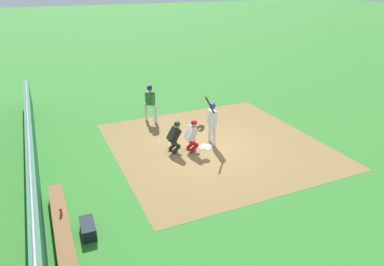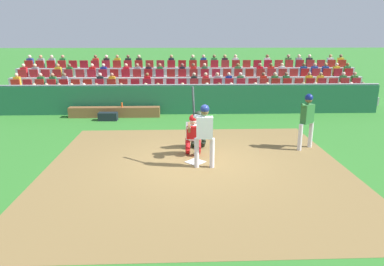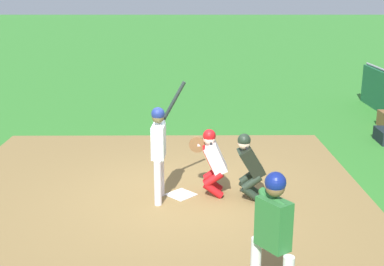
# 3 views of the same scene
# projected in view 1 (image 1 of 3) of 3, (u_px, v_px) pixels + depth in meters

# --- Properties ---
(ground_plane) EXTENTS (160.00, 160.00, 0.00)m
(ground_plane) POSITION_uv_depth(u_px,v_px,m) (205.00, 147.00, 14.19)
(ground_plane) COLOR #2E7328
(infield_dirt_patch) EXTENTS (8.18, 8.07, 0.01)m
(infield_dirt_patch) POSITION_uv_depth(u_px,v_px,m) (217.00, 145.00, 14.38)
(infield_dirt_patch) COLOR olive
(infield_dirt_patch) RESTS_ON ground_plane
(home_plate_marker) EXTENTS (0.62, 0.62, 0.02)m
(home_plate_marker) POSITION_uv_depth(u_px,v_px,m) (205.00, 147.00, 14.19)
(home_plate_marker) COLOR white
(home_plate_marker) RESTS_ON infield_dirt_patch
(batter_at_plate) EXTENTS (0.61, 0.61, 2.15)m
(batter_at_plate) POSITION_uv_depth(u_px,v_px,m) (212.00, 119.00, 14.08)
(batter_at_plate) COLOR silver
(batter_at_plate) RESTS_ON ground_plane
(catcher_crouching) EXTENTS (0.47, 0.71, 1.29)m
(catcher_crouching) POSITION_uv_depth(u_px,v_px,m) (193.00, 134.00, 13.65)
(catcher_crouching) COLOR red
(catcher_crouching) RESTS_ON ground_plane
(home_plate_umpire) EXTENTS (0.47, 0.52, 1.26)m
(home_plate_umpire) POSITION_uv_depth(u_px,v_px,m) (175.00, 135.00, 13.58)
(home_plate_umpire) COLOR black
(home_plate_umpire) RESTS_ON ground_plane
(dugout_wall) EXTENTS (17.07, 0.24, 1.34)m
(dugout_wall) POSITION_uv_depth(u_px,v_px,m) (33.00, 163.00, 11.62)
(dugout_wall) COLOR #1E5C3B
(dugout_wall) RESTS_ON ground_plane
(dugout_bench) EXTENTS (3.91, 0.40, 0.44)m
(dugout_bench) POSITION_uv_depth(u_px,v_px,m) (62.00, 229.00, 9.25)
(dugout_bench) COLOR brown
(dugout_bench) RESTS_ON ground_plane
(water_bottle_on_bench) EXTENTS (0.07, 0.07, 0.20)m
(water_bottle_on_bench) POSITION_uv_depth(u_px,v_px,m) (61.00, 211.00, 9.42)
(water_bottle_on_bench) COLOR #DC4E1D
(water_bottle_on_bench) RESTS_ON dugout_bench
(equipment_duffel_bag) EXTENTS (0.79, 0.38, 0.34)m
(equipment_duffel_bag) POSITION_uv_depth(u_px,v_px,m) (88.00, 228.00, 9.36)
(equipment_duffel_bag) COLOR black
(equipment_duffel_bag) RESTS_ON ground_plane
(on_deck_batter) EXTENTS (0.62, 0.49, 1.75)m
(on_deck_batter) POSITION_uv_depth(u_px,v_px,m) (150.00, 100.00, 16.28)
(on_deck_batter) COLOR silver
(on_deck_batter) RESTS_ON ground_plane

